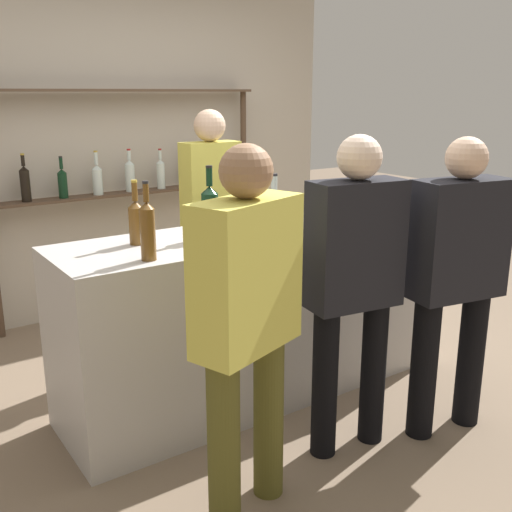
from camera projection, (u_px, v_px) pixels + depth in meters
name	position (u px, v px, depth m)	size (l,w,h in m)	color
ground_plane	(256.00, 391.00, 3.61)	(16.00, 16.00, 0.00)	#7A6651
bar_counter	(256.00, 314.00, 3.48)	(2.27, 0.65, 0.99)	#B7B2AD
back_wall	(119.00, 136.00, 4.77)	(3.87, 0.12, 2.80)	#B2A899
back_shelf	(131.00, 168.00, 4.69)	(2.19, 0.18, 1.76)	#4C3828
counter_bottle_0	(136.00, 221.00, 3.01)	(0.08, 0.08, 0.33)	brown
counter_bottle_1	(259.00, 202.00, 3.47)	(0.07, 0.07, 0.35)	black
counter_bottle_2	(148.00, 229.00, 2.72)	(0.07, 0.07, 0.37)	brown
counter_bottle_3	(274.00, 209.00, 3.33)	(0.09, 0.09, 0.31)	silver
counter_bottle_4	(210.00, 210.00, 3.13)	(0.09, 0.09, 0.38)	black
cork_jar	(228.00, 223.00, 3.23)	(0.13, 0.13, 0.13)	silver
server_behind_counter	(211.00, 207.00, 4.13)	(0.40, 0.21, 1.63)	brown
customer_left	(247.00, 313.00, 2.35)	(0.51, 0.35, 1.56)	brown
customer_right	(456.00, 269.00, 2.98)	(0.52, 0.30, 1.54)	black
customer_center	(354.00, 275.00, 2.81)	(0.47, 0.26, 1.56)	black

